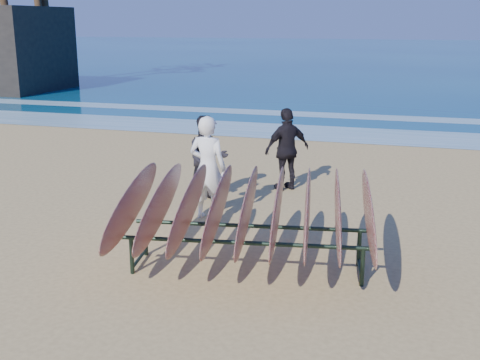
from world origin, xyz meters
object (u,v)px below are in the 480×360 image
Objects in this scene: surfboard_rack at (247,209)px; person_dark_b at (287,149)px; person_dark_a at (207,159)px; person_white at (208,168)px.

surfboard_rack is 4.01m from person_dark_b.
person_dark_a is 1.68m from person_dark_b.
person_dark_b reaches higher than person_dark_a.
surfboard_rack is 2.25× the size of person_dark_a.
person_dark_a is 0.98× the size of person_dark_b.
person_white is 1.10× the size of person_dark_a.
person_dark_a reaches higher than surfboard_rack.
person_white is 2.28m from person_dark_b.
person_white is 1.08× the size of person_dark_b.
person_dark_a is at bearing 0.88° from person_dark_b.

